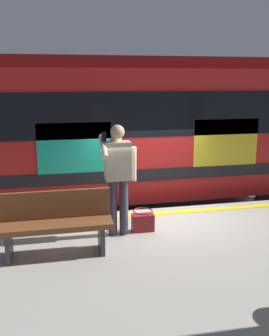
% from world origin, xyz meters
% --- Properties ---
extents(ground_plane, '(24.35, 24.35, 0.00)m').
position_xyz_m(ground_plane, '(0.00, 0.00, 0.00)').
color(ground_plane, '#3D3D3F').
extents(platform, '(13.04, 4.58, 1.06)m').
position_xyz_m(platform, '(0.00, 2.29, 0.53)').
color(platform, '#9E998E').
rests_on(platform, ground).
extents(safety_line, '(12.78, 0.16, 0.01)m').
position_xyz_m(safety_line, '(0.00, 0.30, 1.06)').
color(safety_line, yellow).
rests_on(safety_line, platform).
extents(track_rail_near, '(16.96, 0.08, 0.16)m').
position_xyz_m(track_rail_near, '(0.00, -1.40, 0.08)').
color(track_rail_near, slate).
rests_on(track_rail_near, ground).
extents(track_rail_far, '(16.96, 0.08, 0.16)m').
position_xyz_m(track_rail_far, '(0.00, -2.83, 0.08)').
color(track_rail_far, slate).
rests_on(track_rail_far, ground).
extents(train_carriage, '(9.07, 3.00, 3.79)m').
position_xyz_m(train_carriage, '(-0.16, -2.11, 2.43)').
color(train_carriage, red).
rests_on(train_carriage, ground).
extents(passenger, '(0.57, 0.55, 1.77)m').
position_xyz_m(passenger, '(0.85, 1.06, 2.11)').
color(passenger, '#383347').
rests_on(passenger, platform).
extents(handbag, '(0.36, 0.33, 0.36)m').
position_xyz_m(handbag, '(0.44, 1.02, 1.22)').
color(handbag, maroon).
rests_on(handbag, platform).
extents(bench, '(1.60, 0.44, 0.90)m').
position_xyz_m(bench, '(1.84, 1.55, 1.55)').
color(bench, brown).
rests_on(bench, platform).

